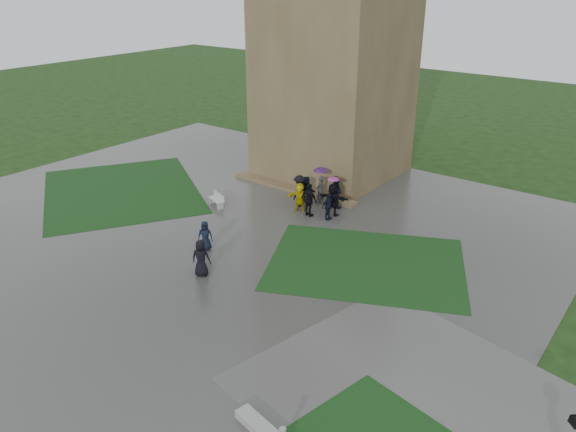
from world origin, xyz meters
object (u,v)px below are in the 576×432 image
Objects in this scene: pedestrian_near at (201,258)px; tower at (336,35)px; bench at (217,200)px; pedestrian_mid at (205,236)px.

tower is at bearing -107.33° from pedestrian_near.
tower reaches higher than bench.
bench is (-2.03, -9.12, -8.58)m from tower.
tower is 15.89m from pedestrian_mid.
tower is 11.96× the size of pedestrian_mid.
bench is at bearing -102.54° from tower.
pedestrian_near reaches higher than pedestrian_mid.
pedestrian_near is at bearing -78.67° from tower.
pedestrian_mid is at bearing -31.56° from bench.
pedestrian_mid is at bearing -77.79° from pedestrian_near.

